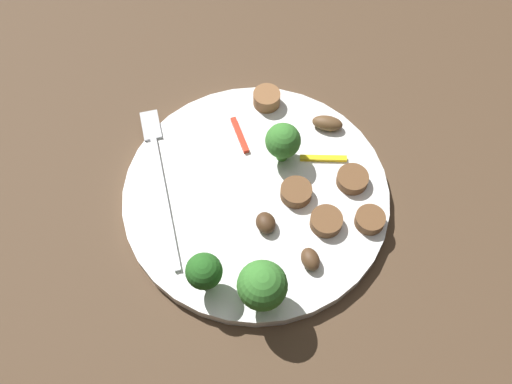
{
  "coord_description": "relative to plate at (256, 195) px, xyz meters",
  "views": [
    {
      "loc": [
        -0.23,
        0.15,
        0.5
      ],
      "look_at": [
        0.0,
        0.0,
        0.01
      ],
      "focal_mm": 41.01,
      "sensor_mm": 36.0,
      "label": 1
    }
  ],
  "objects": [
    {
      "name": "ground_plane",
      "position": [
        0.0,
        0.0,
        -0.01
      ],
      "size": [
        1.4,
        1.4,
        0.0
      ],
      "primitive_type": "plane",
      "color": "#4C3826"
    },
    {
      "name": "broccoli_floret_2",
      "position": [
        0.02,
        -0.04,
        0.03
      ],
      "size": [
        0.03,
        0.03,
        0.05
      ],
      "color": "#408630",
      "rests_on": "plate"
    },
    {
      "name": "sausage_slice_2",
      "position": [
        -0.04,
        -0.08,
        0.01
      ],
      "size": [
        0.03,
        0.03,
        0.01
      ],
      "primitive_type": "cylinder",
      "rotation": [
        0.0,
        0.0,
        1.67
      ],
      "color": "brown",
      "rests_on": "plate"
    },
    {
      "name": "mushroom_2",
      "position": [
        0.02,
        -0.1,
        0.01
      ],
      "size": [
        0.03,
        0.03,
        0.01
      ],
      "primitive_type": "ellipsoid",
      "rotation": [
        0.0,
        0.0,
        0.77
      ],
      "color": "brown",
      "rests_on": "plate"
    },
    {
      "name": "broccoli_floret_0",
      "position": [
        -0.05,
        0.09,
        0.04
      ],
      "size": [
        0.03,
        0.03,
        0.05
      ],
      "color": "#296420",
      "rests_on": "plate"
    },
    {
      "name": "broccoli_floret_1",
      "position": [
        -0.09,
        0.06,
        0.04
      ],
      "size": [
        0.04,
        0.04,
        0.06
      ],
      "color": "#408630",
      "rests_on": "plate"
    },
    {
      "name": "pepper_strip_1",
      "position": [
        0.06,
        -0.02,
        0.01
      ],
      "size": [
        0.04,
        0.02,
        0.0
      ],
      "primitive_type": "cube",
      "rotation": [
        0.0,
        0.0,
        2.89
      ],
      "color": "red",
      "rests_on": "plate"
    },
    {
      "name": "mushroom_1",
      "position": [
        -0.09,
        0.0,
        0.01
      ],
      "size": [
        0.03,
        0.02,
        0.01
      ],
      "primitive_type": "ellipsoid",
      "rotation": [
        0.0,
        0.0,
        2.9
      ],
      "color": "#4C331E",
      "rests_on": "plate"
    },
    {
      "name": "pepper_strip_2",
      "position": [
        -0.01,
        -0.08,
        0.01
      ],
      "size": [
        0.03,
        0.04,
        0.0
      ],
      "primitive_type": "cube",
      "rotation": [
        0.0,
        0.0,
        0.96
      ],
      "color": "yellow",
      "rests_on": "plate"
    },
    {
      "name": "sausage_slice_3",
      "position": [
        -0.09,
        -0.07,
        0.01
      ],
      "size": [
        0.03,
        0.03,
        0.01
      ],
      "primitive_type": "cylinder",
      "rotation": [
        0.0,
        0.0,
        1.43
      ],
      "color": "brown",
      "rests_on": "plate"
    },
    {
      "name": "sausage_slice_1",
      "position": [
        0.08,
        -0.07,
        0.01
      ],
      "size": [
        0.04,
        0.04,
        0.02
      ],
      "primitive_type": "cylinder",
      "rotation": [
        0.0,
        0.0,
        2.18
      ],
      "color": "brown",
      "rests_on": "plate"
    },
    {
      "name": "sausage_slice_0",
      "position": [
        -0.06,
        -0.03,
        0.01
      ],
      "size": [
        0.04,
        0.04,
        0.01
      ],
      "primitive_type": "cylinder",
      "rotation": [
        0.0,
        0.0,
        0.26
      ],
      "color": "brown",
      "rests_on": "plate"
    },
    {
      "name": "fork",
      "position": [
        0.07,
        0.07,
        0.01
      ],
      "size": [
        0.17,
        0.07,
        0.0
      ],
      "rotation": [
        0.0,
        0.0,
        -0.35
      ],
      "color": "silver",
      "rests_on": "plate"
    },
    {
      "name": "plate",
      "position": [
        0.0,
        0.0,
        0.0
      ],
      "size": [
        0.25,
        0.25,
        0.01
      ],
      "primitive_type": "cylinder",
      "color": "white",
      "rests_on": "ground_plane"
    },
    {
      "name": "mushroom_0",
      "position": [
        -0.03,
        0.01,
        0.01
      ],
      "size": [
        0.03,
        0.02,
        0.01
      ],
      "primitive_type": "ellipsoid",
      "rotation": [
        0.0,
        0.0,
        6.04
      ],
      "color": "#422B19",
      "rests_on": "plate"
    },
    {
      "name": "sausage_slice_4",
      "position": [
        -0.02,
        -0.03,
        0.01
      ],
      "size": [
        0.04,
        0.04,
        0.01
      ],
      "primitive_type": "cylinder",
      "rotation": [
        0.0,
        0.0,
        2.1
      ],
      "color": "brown",
      "rests_on": "plate"
    }
  ]
}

